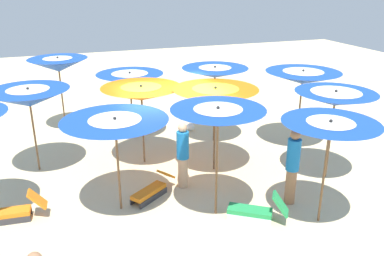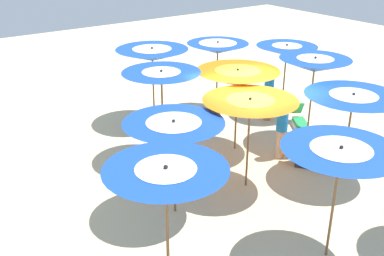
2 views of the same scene
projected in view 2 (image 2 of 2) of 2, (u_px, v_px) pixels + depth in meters
ground at (251, 167)px, 11.91m from camera, size 37.79×37.79×0.04m
beach_umbrella_0 at (166, 181)px, 6.88m from camera, size 1.90×1.90×2.49m
beach_umbrella_1 at (340, 160)px, 7.92m from camera, size 2.06×2.06×2.30m
beach_umbrella_3 at (174, 130)px, 9.30m from camera, size 2.08×2.08×2.16m
beach_umbrella_4 at (250, 107)px, 10.26m from camera, size 2.14×2.14×2.24m
beach_umbrella_5 at (353, 102)px, 10.68m from camera, size 2.25×2.25×2.19m
beach_umbrella_6 at (161, 78)px, 11.57m from camera, size 2.00×2.00×2.41m
beach_umbrella_7 at (238, 78)px, 12.06m from camera, size 2.19×2.19×2.31m
beach_umbrella_8 at (315, 65)px, 12.48m from camera, size 1.94×1.94×2.48m
beach_umbrella_9 at (152, 55)px, 13.92m from camera, size 2.20×2.20×2.36m
beach_umbrella_10 at (218, 48)px, 14.68m from camera, size 1.97×1.97×2.35m
beach_umbrella_11 at (287, 51)px, 14.53m from camera, size 1.92×1.92×2.30m
lounger_1 at (311, 160)px, 11.82m from camera, size 1.25×1.02×0.52m
lounger_2 at (300, 122)px, 14.08m from camera, size 1.26×1.02×0.68m
beachgoer_1 at (282, 127)px, 12.06m from camera, size 0.30×0.30×1.66m
beachgoer_2 at (269, 91)px, 14.39m from camera, size 0.30×0.30×1.80m
beach_ball at (135, 169)px, 11.53m from camera, size 0.26×0.26×0.26m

